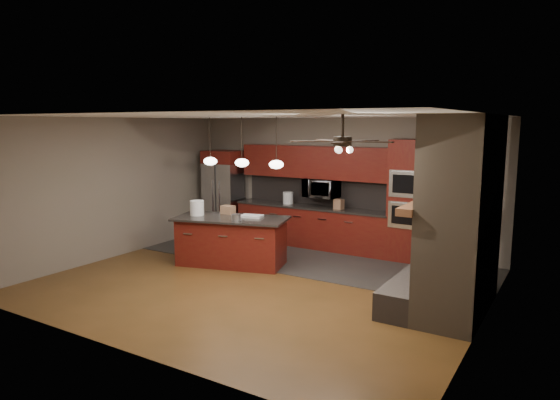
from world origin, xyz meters
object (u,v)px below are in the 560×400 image
Objects in this scene: paint_can at (236,217)px; refrigerator at (225,193)px; oven_tower at (411,201)px; counter_bucket at (288,198)px; cardboard_box at (228,210)px; kitchen_island at (231,241)px; paint_tray at (252,216)px; white_bucket at (197,208)px; counter_box at (339,204)px; microwave at (322,188)px.

refrigerator is at bearing 131.74° from paint_can.
oven_tower reaches higher than counter_bucket.
cardboard_box reaches higher than paint_can.
kitchen_island is at bearing 144.32° from paint_can.
counter_bucket is at bearing 2.72° from refrigerator.
oven_tower is 3.57m from kitchen_island.
oven_tower is 3.11m from paint_tray.
refrigerator is at bearing 114.24° from kitchen_island.
oven_tower is 4.50m from refrigerator.
paint_tray is at bearing -81.00° from counter_bucket.
white_bucket is 1.38× the size of counter_box.
microwave is 2.43m from kitchen_island.
counter_bucket is 1.27× the size of counter_box.
paint_tray reaches higher than kitchen_island.
refrigerator is at bearing -179.06° from oven_tower.
kitchen_island is at bearing -111.61° from microwave.
counter_bucket reaches higher than counter_box.
paint_tray is at bearing -105.20° from microwave.
cardboard_box is at bearing 119.44° from kitchen_island.
refrigerator is at bearing -177.28° from counter_bucket.
paint_can is 2.28m from counter_bucket.
oven_tower is at bearing 11.01° from counter_box.
white_bucket is 1.61× the size of paint_can.
paint_tray is at bearing 18.54° from kitchen_island.
kitchen_island is 9.18× the size of cardboard_box.
paint_can is 0.74m from cardboard_box.
microwave is 3.51× the size of counter_box.
counter_bucket is at bearing -176.47° from microwave.
refrigerator is 7.11× the size of white_bucket.
white_bucket is 1.09× the size of counter_bucket.
refrigerator is 0.88× the size of kitchen_island.
refrigerator is 2.37m from white_bucket.
kitchen_island is at bearing -90.88° from counter_bucket.
microwave is 2.54m from refrigerator.
paint_can is 0.71× the size of cardboard_box.
paint_tray is at bearing -41.45° from refrigerator.
refrigerator reaches higher than cardboard_box.
counter_bucket is 1.27m from counter_box.
oven_tower is at bearing 20.39° from kitchen_island.
oven_tower is 1.98m from microwave.
counter_box is (1.03, 2.22, 0.02)m from paint_can.
cardboard_box is (-3.10, -1.78, -0.19)m from oven_tower.
paint_tray is 1.93× the size of counter_box.
counter_bucket is (0.03, 2.07, 0.57)m from kitchen_island.
refrigerator is 1.71m from counter_bucket.
oven_tower reaches higher than paint_tray.
kitchen_island is at bearing 12.87° from white_bucket.
kitchen_island is at bearing -49.88° from refrigerator.
microwave is 2.91× the size of cardboard_box.
oven_tower is at bearing -1.66° from microwave.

